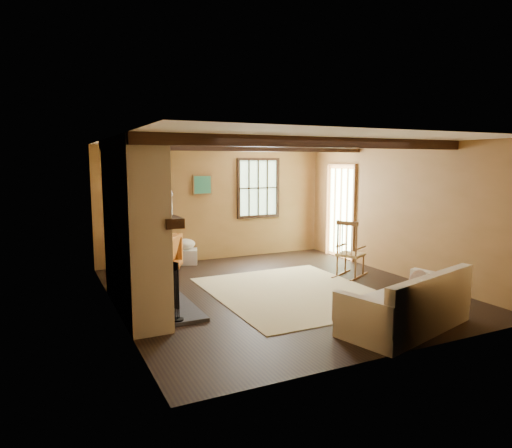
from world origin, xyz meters
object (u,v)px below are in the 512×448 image
rocking_chair (350,253)px  armchair (156,254)px  sofa (409,308)px  fireplace (135,233)px  laundry_basket (185,257)px

rocking_chair → armchair: bearing=31.3°
rocking_chair → sofa: 2.66m
sofa → armchair: (-2.14, 4.27, 0.10)m
rocking_chair → armchair: rocking_chair is taller
fireplace → laundry_basket: fireplace is taller
fireplace → laundry_basket: (1.47, 2.55, -0.95)m
rocking_chair → sofa: (-0.96, -2.47, -0.17)m
fireplace → laundry_basket: 3.09m
fireplace → sofa: size_ratio=1.20×
rocking_chair → laundry_basket: (-2.40, 2.30, -0.29)m
fireplace → sofa: fireplace is taller
laundry_basket → armchair: bearing=-145.0°
rocking_chair → armchair: size_ratio=1.29×
rocking_chair → laundry_basket: rocking_chair is taller
fireplace → rocking_chair: (3.86, 0.25, -0.67)m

